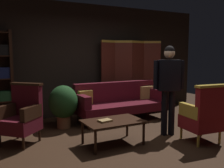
% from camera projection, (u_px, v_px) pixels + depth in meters
% --- Properties ---
extents(ground_plane, '(10.00, 10.00, 0.00)m').
position_uv_depth(ground_plane, '(133.00, 142.00, 4.49)').
color(ground_plane, '#331E11').
extents(back_wall, '(7.20, 0.10, 2.80)m').
position_uv_depth(back_wall, '(82.00, 60.00, 6.48)').
color(back_wall, black).
rests_on(back_wall, ground_plane).
extents(folding_screen, '(1.70, 0.39, 1.90)m').
position_uv_depth(folding_screen, '(131.00, 75.00, 6.84)').
color(folding_screen, '#5B2319').
rests_on(folding_screen, ground_plane).
extents(velvet_couch, '(2.12, 0.78, 0.88)m').
position_uv_depth(velvet_couch, '(120.00, 101.00, 5.97)').
color(velvet_couch, black).
rests_on(velvet_couch, ground_plane).
extents(coffee_table, '(1.00, 0.64, 0.42)m').
position_uv_depth(coffee_table, '(113.00, 123.00, 4.33)').
color(coffee_table, black).
rests_on(coffee_table, ground_plane).
extents(armchair_gilt_accent, '(0.64, 0.64, 1.04)m').
position_uv_depth(armchair_gilt_accent, '(203.00, 115.00, 4.43)').
color(armchair_gilt_accent, gold).
rests_on(armchair_gilt_accent, ground_plane).
extents(armchair_wing_left, '(0.82, 0.82, 1.04)m').
position_uv_depth(armchair_wing_left, '(22.00, 115.00, 4.40)').
color(armchair_wing_left, black).
rests_on(armchair_wing_left, ground_plane).
extents(standing_figure, '(0.55, 0.35, 1.70)m').
position_uv_depth(standing_figure, '(169.00, 82.00, 4.78)').
color(standing_figure, black).
rests_on(standing_figure, ground_plane).
extents(potted_plant, '(0.60, 0.60, 0.90)m').
position_uv_depth(potted_plant, '(63.00, 103.00, 5.30)').
color(potted_plant, brown).
rests_on(potted_plant, ground_plane).
extents(book_tan_leather, '(0.24, 0.19, 0.03)m').
position_uv_depth(book_tan_leather, '(105.00, 121.00, 4.26)').
color(book_tan_leather, '#9E7A47').
rests_on(book_tan_leather, coffee_table).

